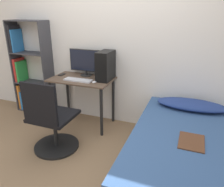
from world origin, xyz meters
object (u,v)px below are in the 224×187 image
at_px(pc_tower, 106,66).
at_px(bookshelf, 27,69).
at_px(keyboard, 78,80).
at_px(bed, 185,156).
at_px(monitor, 86,62).
at_px(office_chair, 52,125).

bearing_deg(pc_tower, bookshelf, 177.89).
bearing_deg(keyboard, pc_tower, 29.39).
relative_size(keyboard, pc_tower, 1.00).
distance_m(bed, keyboard, 1.76).
bearing_deg(monitor, bed, -28.24).
bearing_deg(bed, bookshelf, 163.27).
xyz_separation_m(office_chair, pc_tower, (0.38, 0.87, 0.60)).
height_order(bookshelf, monitor, bookshelf).
distance_m(monitor, keyboard, 0.36).
xyz_separation_m(bookshelf, bed, (2.73, -0.82, -0.51)).
relative_size(bookshelf, monitor, 2.89).
bearing_deg(bed, keyboard, 160.32).
relative_size(office_chair, pc_tower, 2.30).
bearing_deg(bookshelf, keyboard, -12.51).
bearing_deg(office_chair, monitor, 89.33).
bearing_deg(monitor, pc_tower, -14.48).
relative_size(office_chair, monitor, 1.77).
height_order(keyboard, pc_tower, pc_tower).
height_order(bed, monitor, monitor).
height_order(office_chair, monitor, monitor).
bearing_deg(office_chair, pc_tower, 66.15).
relative_size(bookshelf, pc_tower, 3.75).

